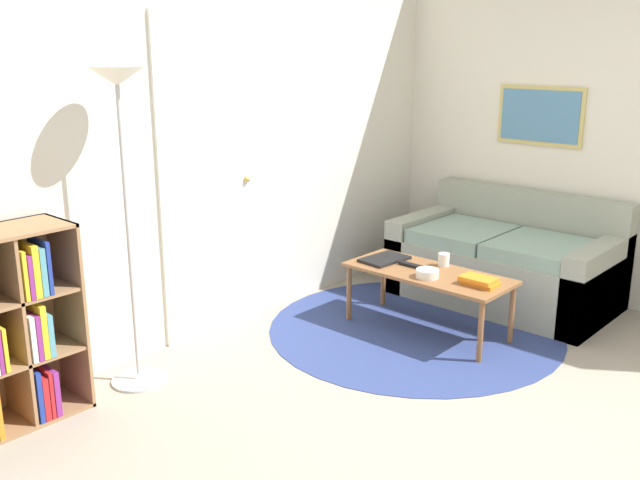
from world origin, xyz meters
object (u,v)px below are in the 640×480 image
Objects in this scene: floor_lamp at (121,133)px; bowl at (427,273)px; couch at (508,263)px; laptop at (384,259)px; coffee_table at (428,278)px; cup at (444,260)px.

bowl is at bearing -28.20° from floor_lamp.
couch is 4.49× the size of laptop.
coffee_table is (-0.93, 0.09, 0.09)m from couch.
coffee_table is 12.69× the size of cup.
floor_lamp is at bearing 151.80° from bowl.
laptop is 3.97× the size of cup.
laptop is 0.41m from cup.
floor_lamp is 1.13× the size of couch.
cup reaches higher than bowl.
cup is (-0.75, 0.09, 0.18)m from couch.
couch reaches higher than cup.
coffee_table is at bearing -25.06° from floor_lamp.
coffee_table is at bearing -90.76° from laptop.
laptop is at bearing -14.27° from floor_lamp.
couch is 1.04m from laptop.
bowl is 1.68× the size of cup.
floor_lamp is at bearing 165.73° from laptop.
couch is at bearing -26.45° from laptop.
floor_lamp is at bearing 161.26° from couch.
couch reaches higher than bowl.
coffee_table is at bearing 174.19° from couch.
couch is 0.78m from cup.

